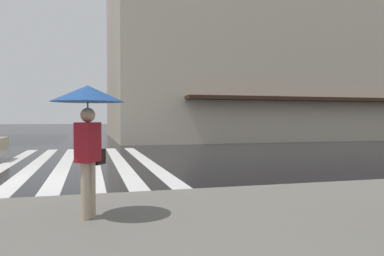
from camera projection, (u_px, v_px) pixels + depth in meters
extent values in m
plane|color=black|center=(34.00, 181.00, 10.09)|extent=(220.00, 220.00, 0.00)
cube|color=silver|center=(145.00, 161.00, 14.89)|extent=(13.00, 0.50, 0.01)
cube|color=silver|center=(119.00, 161.00, 14.62)|extent=(13.00, 0.50, 0.01)
cube|color=silver|center=(93.00, 162.00, 14.36)|extent=(13.00, 0.50, 0.01)
cube|color=silver|center=(65.00, 163.00, 14.10)|extent=(13.00, 0.50, 0.01)
cube|color=silver|center=(37.00, 164.00, 13.83)|extent=(13.00, 0.50, 0.01)
cube|color=silver|center=(7.00, 165.00, 13.57)|extent=(13.00, 0.50, 0.01)
cube|color=beige|center=(259.00, 41.00, 35.09)|extent=(18.18, 26.95, 17.74)
cube|color=#382319|center=(320.00, 99.00, 25.89)|extent=(1.20, 18.86, 0.24)
cube|color=maroon|center=(88.00, 142.00, 5.69)|extent=(0.47, 0.41, 0.60)
sphere|color=tan|center=(88.00, 115.00, 5.68)|extent=(0.22, 0.22, 0.22)
cylinder|color=tan|center=(85.00, 191.00, 5.63)|extent=(0.13, 0.13, 0.86)
cylinder|color=tan|center=(91.00, 189.00, 5.80)|extent=(0.13, 0.13, 0.86)
cube|color=black|center=(97.00, 157.00, 5.97)|extent=(0.32, 0.28, 0.24)
cone|color=#1E478C|center=(88.00, 94.00, 5.68)|extent=(1.10, 1.10, 0.25)
cylinder|color=#4C4C51|center=(88.00, 129.00, 5.69)|extent=(0.02, 0.02, 0.81)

